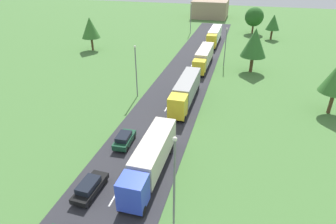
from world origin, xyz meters
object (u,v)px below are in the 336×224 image
truck_lead (151,158)px  lamppost_fourth (191,17)px  car_second (90,187)px  distant_building (210,9)px  truck_fourth (214,35)px  lamppost_third (225,45)px  tree_birch (273,22)px  lamppost_lead (174,181)px  tree_oak (254,17)px  car_third (124,139)px  truck_second (186,90)px  tree_elm (90,28)px  lamppost_second (136,69)px  truck_third (204,57)px  tree_ash (254,43)px

truck_lead → lamppost_fourth: size_ratio=1.40×
car_second → distant_building: size_ratio=0.35×
truck_fourth → lamppost_third: 18.22m
lamppost_third → tree_birch: (10.71, 26.18, 0.21)m
lamppost_lead → tree_oak: (5.79, 75.76, -0.32)m
truck_lead → car_third: bearing=138.5°
truck_second → tree_elm: (-28.43, 22.98, 3.29)m
car_third → tree_elm: 43.64m
truck_second → lamppost_second: bearing=177.2°
truck_third → truck_fourth: 19.14m
tree_birch → tree_elm: 48.94m
tree_elm → truck_fourth: bearing=26.3°
truck_lead → tree_elm: 49.73m
truck_fourth → truck_third: bearing=-89.6°
truck_third → tree_birch: tree_birch is taller
truck_third → truck_fourth: size_ratio=0.95×
lamppost_lead → lamppost_fourth: (-12.35, 70.32, -0.29)m
tree_birch → truck_second: bearing=-108.1°
tree_birch → tree_ash: bearing=-100.2°
truck_second → lamppost_fourth: 47.37m
tree_oak → lamppost_lead: bearing=-94.4°
truck_second → lamppost_lead: bearing=-80.4°
lamppost_second → tree_elm: lamppost_second is taller
truck_fourth → tree_oak: tree_oak is taller
truck_second → distant_building: (-6.32, 75.26, 0.91)m
truck_lead → tree_oak: 70.41m
truck_fourth → tree_elm: (-28.40, -14.05, 3.26)m
tree_oak → tree_elm: tree_elm is taller
truck_lead → distant_building: 93.15m
truck_lead → lamppost_lead: lamppost_lead is taller
truck_lead → lamppost_fourth: lamppost_fourth is taller
tree_oak → tree_birch: (5.13, -6.35, -0.13)m
tree_ash → tree_oak: bearing=90.0°
lamppost_second → tree_birch: 50.84m
tree_ash → distant_building: (-16.16, 57.90, -2.79)m
lamppost_second → tree_elm: bearing=131.8°
lamppost_second → lamppost_fourth: (-0.09, 46.16, 0.06)m
truck_lead → truck_fourth: bearing=90.0°
tree_elm → car_third: bearing=-57.0°
lamppost_fourth → tree_birch: (23.27, -0.91, -0.16)m
car_third → lamppost_fourth: 60.21m
distant_building → lamppost_second: bearing=-91.5°
truck_fourth → lamppost_second: size_ratio=1.61×
tree_oak → truck_second: bearing=-100.7°
tree_oak → lamppost_fourth: bearing=-163.3°
truck_second → lamppost_second: size_ratio=1.56×
tree_oak → distant_building: size_ratio=0.58×
tree_elm → distant_building: tree_elm is taller
truck_fourth → lamppost_lead: 61.00m
truck_second → truck_fourth: truck_fourth is taller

